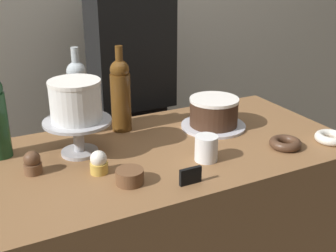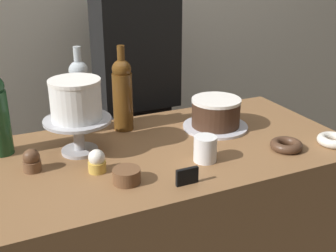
% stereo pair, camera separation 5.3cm
% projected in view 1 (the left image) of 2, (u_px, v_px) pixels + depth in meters
% --- Properties ---
extents(back_wall, '(6.00, 0.05, 2.60)m').
position_uv_depth(back_wall, '(84.00, 1.00, 2.12)').
color(back_wall, beige).
rests_on(back_wall, ground_plane).
extents(display_counter, '(1.29, 0.68, 0.88)m').
position_uv_depth(display_counter, '(168.00, 250.00, 1.68)').
color(display_counter, brown).
rests_on(display_counter, ground_plane).
extents(cake_stand_pedestal, '(0.23, 0.23, 0.12)m').
position_uv_depth(cake_stand_pedestal, '(78.00, 131.00, 1.44)').
color(cake_stand_pedestal, '#B2B2B7').
rests_on(cake_stand_pedestal, display_counter).
extents(white_layer_cake, '(0.17, 0.17, 0.14)m').
position_uv_depth(white_layer_cake, '(76.00, 100.00, 1.40)').
color(white_layer_cake, white).
rests_on(white_layer_cake, cake_stand_pedestal).
extents(silver_serving_platter, '(0.25, 0.25, 0.01)m').
position_uv_depth(silver_serving_platter, '(213.00, 126.00, 1.69)').
color(silver_serving_platter, silver).
rests_on(silver_serving_platter, display_counter).
extents(chocolate_round_cake, '(0.19, 0.19, 0.11)m').
position_uv_depth(chocolate_round_cake, '(214.00, 112.00, 1.67)').
color(chocolate_round_cake, '#3D2619').
rests_on(chocolate_round_cake, silver_serving_platter).
extents(wine_bottle_amber, '(0.08, 0.08, 0.33)m').
position_uv_depth(wine_bottle_amber, '(121.00, 94.00, 1.62)').
color(wine_bottle_amber, '#5B3814').
rests_on(wine_bottle_amber, display_counter).
extents(wine_bottle_clear, '(0.08, 0.08, 0.33)m').
position_uv_depth(wine_bottle_clear, '(78.00, 96.00, 1.59)').
color(wine_bottle_clear, '#B2BCC1').
rests_on(wine_bottle_clear, display_counter).
extents(cupcake_vanilla, '(0.06, 0.06, 0.07)m').
position_uv_depth(cupcake_vanilla, '(99.00, 163.00, 1.33)').
color(cupcake_vanilla, gold).
rests_on(cupcake_vanilla, display_counter).
extents(cupcake_chocolate, '(0.06, 0.06, 0.07)m').
position_uv_depth(cupcake_chocolate, '(32.00, 163.00, 1.33)').
color(cupcake_chocolate, brown).
rests_on(cupcake_chocolate, display_counter).
extents(donut_sugar, '(0.11, 0.11, 0.03)m').
position_uv_depth(donut_sugar, '(330.00, 138.00, 1.56)').
color(donut_sugar, silver).
rests_on(donut_sugar, display_counter).
extents(donut_chocolate, '(0.11, 0.11, 0.03)m').
position_uv_depth(donut_chocolate, '(285.00, 143.00, 1.51)').
color(donut_chocolate, '#472D1E').
rests_on(donut_chocolate, display_counter).
extents(cookie_stack, '(0.08, 0.08, 0.04)m').
position_uv_depth(cookie_stack, '(130.00, 176.00, 1.27)').
color(cookie_stack, brown).
rests_on(cookie_stack, display_counter).
extents(price_sign_chalkboard, '(0.07, 0.01, 0.05)m').
position_uv_depth(price_sign_chalkboard, '(190.00, 176.00, 1.27)').
color(price_sign_chalkboard, black).
rests_on(price_sign_chalkboard, display_counter).
extents(coffee_cup_ceramic, '(0.08, 0.08, 0.08)m').
position_uv_depth(coffee_cup_ceramic, '(206.00, 148.00, 1.41)').
color(coffee_cup_ceramic, white).
rests_on(coffee_cup_ceramic, display_counter).
extents(barista_figure, '(0.36, 0.22, 1.60)m').
position_uv_depth(barista_figure, '(133.00, 106.00, 2.05)').
color(barista_figure, black).
rests_on(barista_figure, ground_plane).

